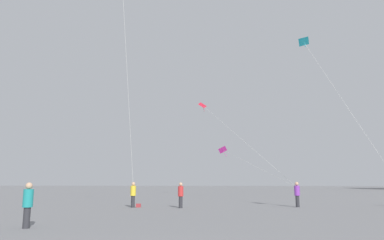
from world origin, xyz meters
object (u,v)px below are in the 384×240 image
object	(u,v)px
kite_magenta_delta	(224,151)
person_in_purple	(297,193)
kite_cyan_delta	(305,44)
person_in_teal	(28,203)
kite_crimson_delta	(205,107)
person_in_yellow	(133,193)
handbag_beside_flyer	(138,206)
person_in_red	(181,194)

from	to	relation	value
kite_magenta_delta	person_in_purple	bearing A→B (deg)	-71.72
kite_cyan_delta	kite_magenta_delta	world-z (taller)	kite_cyan_delta
person_in_purple	kite_cyan_delta	size ratio (longest dim) A/B	0.11
person_in_teal	kite_crimson_delta	distance (m)	31.83
kite_cyan_delta	kite_crimson_delta	bearing A→B (deg)	138.95
person_in_yellow	kite_magenta_delta	distance (m)	16.63
person_in_teal	kite_cyan_delta	distance (m)	29.67
kite_magenta_delta	handbag_beside_flyer	bearing A→B (deg)	-111.82
kite_crimson_delta	kite_cyan_delta	bearing A→B (deg)	-41.05
person_in_teal	handbag_beside_flyer	xyz separation A→B (m)	(1.66, 10.86, -0.77)
person_in_red	kite_cyan_delta	distance (m)	20.77
kite_cyan_delta	handbag_beside_flyer	world-z (taller)	kite_cyan_delta
handbag_beside_flyer	kite_magenta_delta	bearing A→B (deg)	68.18
person_in_teal	kite_magenta_delta	bearing A→B (deg)	-46.89
person_in_teal	handbag_beside_flyer	distance (m)	11.02
person_in_red	person_in_purple	world-z (taller)	person_in_purple
person_in_yellow	kite_cyan_delta	distance (m)	22.46
handbag_beside_flyer	person_in_purple	bearing A→B (deg)	5.44
person_in_yellow	kite_crimson_delta	xyz separation A→B (m)	(4.13, 19.06, 9.70)
kite_crimson_delta	handbag_beside_flyer	bearing A→B (deg)	-101.26
kite_cyan_delta	handbag_beside_flyer	distance (m)	22.70
person_in_yellow	person_in_red	world-z (taller)	person_in_yellow
person_in_red	handbag_beside_flyer	distance (m)	2.95
person_in_yellow	kite_crimson_delta	size ratio (longest dim) A/B	0.08
kite_magenta_delta	person_in_yellow	bearing A→B (deg)	-112.84
person_in_red	kite_magenta_delta	world-z (taller)	kite_magenta_delta
person_in_red	handbag_beside_flyer	world-z (taller)	person_in_red
kite_crimson_delta	kite_cyan_delta	world-z (taller)	kite_cyan_delta
person_in_teal	kite_crimson_delta	xyz separation A→B (m)	(5.43, 29.83, 9.71)
handbag_beside_flyer	person_in_teal	bearing A→B (deg)	-98.68
person_in_red	person_in_teal	xyz separation A→B (m)	(-4.48, -10.45, 0.01)
person_in_purple	kite_crimson_delta	size ratio (longest dim) A/B	0.08
person_in_red	kite_magenta_delta	bearing A→B (deg)	31.18
person_in_yellow	kite_magenta_delta	size ratio (longest dim) A/B	0.11
person_in_yellow	kite_cyan_delta	bearing A→B (deg)	-57.96
person_in_red	person_in_teal	world-z (taller)	person_in_teal
person_in_teal	person_in_purple	distance (m)	16.95
kite_cyan_delta	kite_magenta_delta	distance (m)	13.58
person_in_red	kite_crimson_delta	xyz separation A→B (m)	(0.95, 19.37, 9.71)
kite_crimson_delta	kite_magenta_delta	bearing A→B (deg)	-63.08
person_in_yellow	kite_crimson_delta	world-z (taller)	kite_crimson_delta
person_in_purple	handbag_beside_flyer	xyz separation A→B (m)	(-10.46, -1.00, -0.78)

